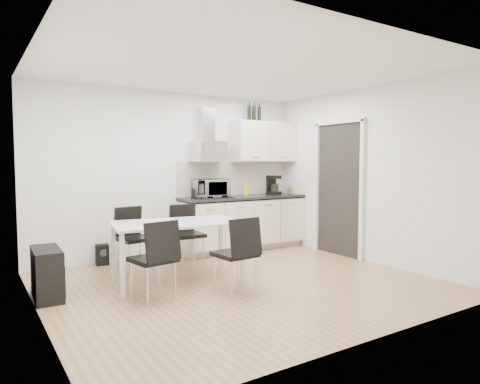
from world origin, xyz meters
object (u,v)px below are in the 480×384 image
at_px(chair_far_right, 188,236).
at_px(kitchenette, 244,201).
at_px(chair_near_left, 153,260).
at_px(chair_near_right, 235,255).
at_px(floor_speaker, 102,255).
at_px(chair_far_left, 135,240).
at_px(dining_table, 177,227).
at_px(guitar_amp, 47,273).

bearing_deg(chair_far_right, kitchenette, -154.61).
relative_size(chair_near_left, chair_near_right, 1.00).
xyz_separation_m(chair_near_right, floor_speaker, (-0.91, 2.18, -0.29)).
bearing_deg(floor_speaker, chair_near_left, -81.07).
bearing_deg(floor_speaker, chair_near_right, -59.33).
bearing_deg(kitchenette, chair_near_left, -142.76).
height_order(chair_far_left, chair_far_right, same).
bearing_deg(dining_table, chair_near_left, -124.66).
distance_m(chair_near_left, floor_speaker, 1.95).
relative_size(dining_table, chair_near_left, 1.91).
bearing_deg(guitar_amp, floor_speaker, 55.18).
relative_size(chair_far_right, chair_near_left, 1.00).
relative_size(dining_table, chair_near_right, 1.91).
distance_m(dining_table, chair_near_right, 0.91).
xyz_separation_m(chair_near_left, chair_near_right, (0.88, -0.25, 0.00)).
bearing_deg(chair_far_right, chair_near_right, 88.13).
xyz_separation_m(chair_near_left, floor_speaker, (-0.03, 1.93, -0.29)).
bearing_deg(chair_near_left, guitar_amp, 133.63).
bearing_deg(chair_far_left, chair_far_right, 162.55).
height_order(chair_far_left, chair_near_right, same).
bearing_deg(floor_speaker, chair_far_right, -27.93).
bearing_deg(dining_table, chair_near_right, -57.25).
bearing_deg(chair_far_left, kitchenette, -176.69).
relative_size(dining_table, chair_far_left, 1.91).
distance_m(dining_table, guitar_amp, 1.55).
xyz_separation_m(guitar_amp, floor_speaker, (0.92, 1.23, -0.13)).
distance_m(kitchenette, chair_near_left, 2.94).
relative_size(dining_table, chair_far_right, 1.91).
height_order(kitchenette, floor_speaker, kitchenette).
relative_size(chair_far_right, guitar_amp, 1.31).
distance_m(chair_far_left, chair_near_left, 1.32).
distance_m(dining_table, chair_far_left, 0.84).
height_order(chair_far_left, chair_near_left, same).
relative_size(kitchenette, guitar_amp, 3.76).
bearing_deg(kitchenette, chair_far_right, -156.87).
bearing_deg(kitchenette, chair_near_right, -125.56).
xyz_separation_m(dining_table, chair_far_right, (0.45, 0.64, -0.24)).
relative_size(kitchenette, chair_far_left, 2.86).
height_order(dining_table, floor_speaker, dining_table).
xyz_separation_m(chair_far_left, chair_near_right, (0.64, -1.55, 0.00)).
relative_size(chair_far_left, chair_near_left, 1.00).
bearing_deg(chair_far_left, chair_near_right, 103.01).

